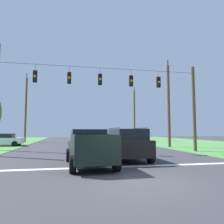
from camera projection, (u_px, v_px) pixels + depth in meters
The scene contains 14 objects.
ground_plane at pixel (137, 182), 7.92m from camera, with size 120.00×120.00×0.00m, color #333338.
stop_bar_stripe at pixel (117, 167), 11.21m from camera, with size 14.60×0.45×0.01m, color white.
lane_dash_0 at pixel (101, 154), 17.07m from camera, with size 0.15×2.50×0.01m, color white.
lane_dash_1 at pixel (92, 148), 23.70m from camera, with size 0.15×2.50×0.01m, color white.
lane_dash_2 at pixel (86, 144), 31.32m from camera, with size 0.15×2.50×0.01m, color white.
lane_dash_3 at pixel (83, 141), 37.78m from camera, with size 0.15×2.50×0.01m, color white.
lane_dash_4 at pixel (80, 139), 46.81m from camera, with size 0.15×2.50×0.01m, color white.
overhead_signal_span at pixel (101, 100), 18.18m from camera, with size 17.56×0.31×7.80m.
pickup_truck at pixel (89, 147), 11.68m from camera, with size 2.49×5.49×1.95m.
suv_black at pixel (126, 143), 13.81m from camera, with size 2.30×4.84×2.05m.
distant_car_crossing_white at pixel (4, 140), 26.08m from camera, with size 4.35×2.11×1.52m.
utility_pole_mid_right at pixel (169, 104), 25.05m from camera, with size 0.33×1.77×10.19m.
utility_pole_far_right at pixel (134, 115), 38.82m from camera, with size 0.31×1.79×9.80m.
utility_pole_far_left at pixel (26, 108), 35.75m from camera, with size 0.33×1.90×11.45m.
Camera 1 is at (-2.50, -7.78, 1.87)m, focal length 34.68 mm.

